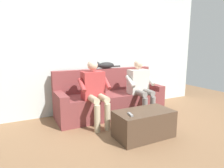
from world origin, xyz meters
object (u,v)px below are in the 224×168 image
(person_left_seated, at_px, (140,85))
(remote_gray, at_px, (130,114))
(coffee_table, at_px, (144,124))
(person_right_seated, at_px, (95,89))
(couch, at_px, (110,100))
(cat_on_backrest, at_px, (105,65))

(person_left_seated, xyz_separation_m, remote_gray, (0.75, 0.85, -0.21))
(coffee_table, relative_size, remote_gray, 6.26)
(remote_gray, bearing_deg, coffee_table, -65.58)
(coffee_table, relative_size, person_right_seated, 0.77)
(coffee_table, bearing_deg, person_left_seated, -120.95)
(couch, relative_size, person_left_seated, 1.94)
(coffee_table, height_order, cat_on_backrest, cat_on_backrest)
(couch, distance_m, coffee_table, 1.16)
(coffee_table, height_order, person_left_seated, person_left_seated)
(couch, distance_m, person_right_seated, 0.68)
(person_left_seated, relative_size, person_right_seated, 0.98)
(cat_on_backrest, bearing_deg, person_left_seated, 127.47)
(cat_on_backrest, distance_m, remote_gray, 1.59)
(coffee_table, distance_m, person_right_seated, 1.02)
(coffee_table, xyz_separation_m, person_left_seated, (-0.47, -0.79, 0.42))
(couch, height_order, remote_gray, couch)
(couch, height_order, person_left_seated, person_left_seated)
(couch, bearing_deg, coffee_table, 90.00)
(person_right_seated, distance_m, remote_gray, 0.90)
(couch, height_order, cat_on_backrest, cat_on_backrest)
(coffee_table, height_order, remote_gray, remote_gray)
(remote_gray, bearing_deg, person_right_seated, 24.16)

